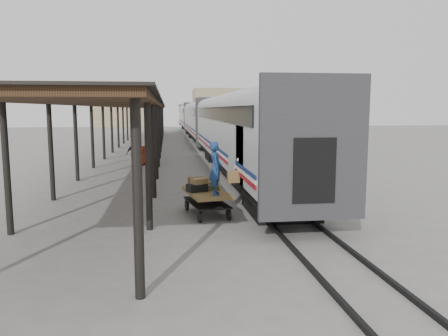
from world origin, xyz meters
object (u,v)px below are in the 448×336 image
luggage_tug (144,156)px  porter (216,168)px  pedestrian (135,154)px  baggage_cart (207,197)px

luggage_tug → porter: 16.00m
luggage_tug → pedestrian: 1.81m
baggage_cart → pedestrian: 13.71m
luggage_tug → porter: porter is taller
baggage_cart → porter: bearing=-79.2°
baggage_cart → luggage_tug: size_ratio=1.64×
baggage_cart → luggage_tug: (-2.94, 14.98, -0.10)m
baggage_cart → porter: porter is taller
luggage_tug → pedestrian: bearing=-81.0°
porter → baggage_cart: bearing=24.2°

